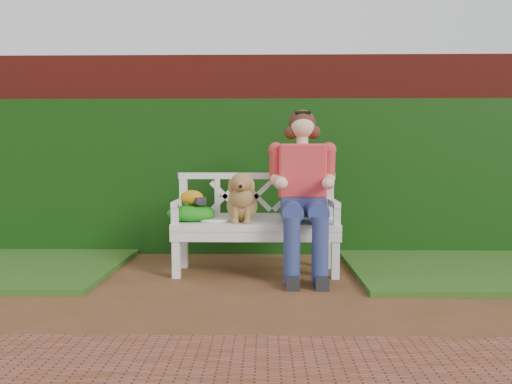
{
  "coord_description": "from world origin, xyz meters",
  "views": [
    {
      "loc": [
        0.3,
        -3.84,
        1.07
      ],
      "look_at": [
        0.21,
        0.7,
        0.75
      ],
      "focal_mm": 35.0,
      "sensor_mm": 36.0,
      "label": 1
    }
  ],
  "objects": [
    {
      "name": "garden_bench",
      "position": [
        0.21,
        0.7,
        0.24
      ],
      "size": [
        1.63,
        0.73,
        0.48
      ],
      "primitive_type": null,
      "rotation": [
        0.0,
        0.0,
        -0.08
      ],
      "color": "white",
      "rests_on": "ground"
    },
    {
      "name": "dog",
      "position": [
        0.09,
        0.67,
        0.71
      ],
      "size": [
        0.41,
        0.48,
        0.46
      ],
      "primitive_type": null,
      "rotation": [
        0.0,
        0.0,
        0.27
      ],
      "color": "#94431E",
      "rests_on": "garden_bench"
    },
    {
      "name": "ground",
      "position": [
        0.0,
        0.0,
        0.0
      ],
      "size": [
        60.0,
        60.0,
        0.0
      ],
      "primitive_type": "plane",
      "color": "#4B321A"
    },
    {
      "name": "brick_paving",
      "position": [
        0.0,
        -1.6,
        0.01
      ],
      "size": [
        4.0,
        1.2,
        0.03
      ],
      "primitive_type": "cube",
      "color": "brown",
      "rests_on": "ground"
    },
    {
      "name": "green_bag",
      "position": [
        -0.39,
        0.72,
        0.56
      ],
      "size": [
        0.54,
        0.48,
        0.15
      ],
      "primitive_type": null,
      "rotation": [
        0.0,
        0.0,
        -0.37
      ],
      "color": "#247B28",
      "rests_on": "garden_bench"
    },
    {
      "name": "tennis_racket",
      "position": [
        -0.19,
        0.68,
        0.49
      ],
      "size": [
        0.58,
        0.38,
        0.03
      ],
      "primitive_type": null,
      "rotation": [
        0.0,
        0.0,
        -0.32
      ],
      "color": "silver",
      "rests_on": "garden_bench"
    },
    {
      "name": "camera_item",
      "position": [
        -0.3,
        0.7,
        0.67
      ],
      "size": [
        0.13,
        0.11,
        0.07
      ],
      "primitive_type": "cube",
      "rotation": [
        0.0,
        0.0,
        0.32
      ],
      "color": "#262626",
      "rests_on": "green_bag"
    },
    {
      "name": "baseball_glove",
      "position": [
        -0.38,
        0.72,
        0.7
      ],
      "size": [
        0.23,
        0.19,
        0.13
      ],
      "primitive_type": "ellipsoid",
      "rotation": [
        0.0,
        0.0,
        0.16
      ],
      "color": "#C47C10",
      "rests_on": "green_bag"
    },
    {
      "name": "brick_wall",
      "position": [
        0.0,
        1.9,
        1.1
      ],
      "size": [
        10.0,
        0.3,
        2.2
      ],
      "primitive_type": "cube",
      "color": "maroon",
      "rests_on": "ground"
    },
    {
      "name": "grass_right",
      "position": [
        2.4,
        0.9,
        0.03
      ],
      "size": [
        2.6,
        2.0,
        0.05
      ],
      "primitive_type": "cube",
      "color": "#295917",
      "rests_on": "ground"
    },
    {
      "name": "seated_woman",
      "position": [
        0.64,
        0.68,
        0.76
      ],
      "size": [
        0.75,
        0.94,
        1.53
      ],
      "primitive_type": null,
      "rotation": [
        0.0,
        0.0,
        0.13
      ],
      "color": "#DE4B66",
      "rests_on": "ground"
    },
    {
      "name": "ivy_hedge",
      "position": [
        0.0,
        1.68,
        0.85
      ],
      "size": [
        10.0,
        0.18,
        1.7
      ],
      "primitive_type": "cube",
      "color": "#14390C",
      "rests_on": "ground"
    }
  ]
}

